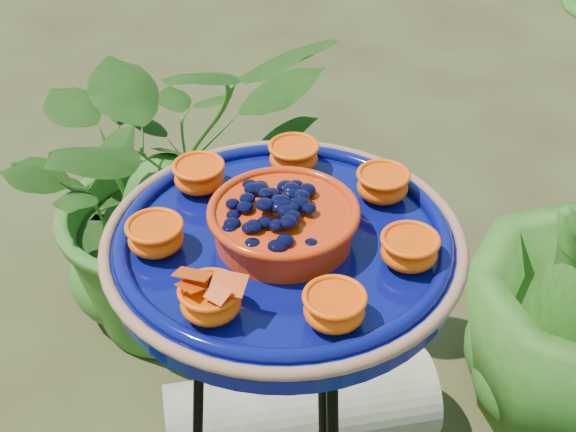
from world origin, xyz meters
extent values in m
torus|color=black|center=(0.14, -0.08, 0.94)|extent=(0.31, 0.31, 0.02)
cylinder|color=black|center=(0.16, 0.08, 0.47)|extent=(0.03, 0.09, 0.95)
cylinder|color=#070B54|center=(0.14, -0.08, 0.98)|extent=(0.54, 0.54, 0.04)
torus|color=#9F6547|center=(0.14, -0.08, 1.00)|extent=(0.51, 0.51, 0.02)
torus|color=#070B54|center=(0.14, -0.08, 1.00)|extent=(0.47, 0.47, 0.02)
cylinder|color=red|center=(0.14, -0.08, 1.02)|extent=(0.21, 0.21, 0.05)
torus|color=red|center=(0.14, -0.08, 1.05)|extent=(0.21, 0.21, 0.01)
ellipsoid|color=black|center=(0.14, -0.08, 1.05)|extent=(0.17, 0.17, 0.03)
ellipsoid|color=#FF5002|center=(0.32, -0.07, 1.02)|extent=(0.08, 0.08, 0.04)
cylinder|color=#F05B04|center=(0.32, -0.07, 1.04)|extent=(0.07, 0.07, 0.01)
ellipsoid|color=#FF5002|center=(0.24, 0.06, 1.02)|extent=(0.08, 0.08, 0.04)
cylinder|color=#F05B04|center=(0.24, 0.06, 1.04)|extent=(0.07, 0.07, 0.01)
ellipsoid|color=#FF5002|center=(0.09, 0.09, 1.02)|extent=(0.08, 0.08, 0.04)
cylinder|color=#F05B04|center=(0.09, 0.09, 1.04)|extent=(0.07, 0.07, 0.01)
ellipsoid|color=#FF5002|center=(-0.02, -0.01, 1.02)|extent=(0.08, 0.08, 0.04)
cylinder|color=#F05B04|center=(-0.02, -0.01, 1.04)|extent=(0.07, 0.07, 0.01)
ellipsoid|color=#FF5002|center=(-0.01, -0.16, 1.02)|extent=(0.08, 0.08, 0.04)
cylinder|color=#F05B04|center=(-0.01, -0.16, 1.04)|extent=(0.07, 0.07, 0.01)
ellipsoid|color=#FF5002|center=(0.11, -0.25, 1.02)|extent=(0.08, 0.08, 0.04)
cylinder|color=#F05B04|center=(0.11, -0.25, 1.04)|extent=(0.07, 0.07, 0.01)
ellipsoid|color=#FF5002|center=(0.26, -0.21, 1.02)|extent=(0.08, 0.08, 0.04)
cylinder|color=#F05B04|center=(0.26, -0.21, 1.04)|extent=(0.07, 0.07, 0.01)
cylinder|color=black|center=(0.11, -0.25, 1.05)|extent=(0.01, 0.03, 0.00)
cube|color=#E54104|center=(0.09, -0.25, 1.06)|extent=(0.05, 0.03, 0.01)
cube|color=#E54104|center=(0.14, -0.25, 1.06)|extent=(0.05, 0.03, 0.01)
cylinder|color=tan|center=(0.03, 0.33, 0.11)|extent=(0.68, 0.53, 0.22)
imported|color=#275015|center=(-0.48, 0.66, 0.47)|extent=(1.10, 1.11, 0.94)
camera|label=1|loc=(0.45, -0.88, 1.69)|focal=50.00mm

